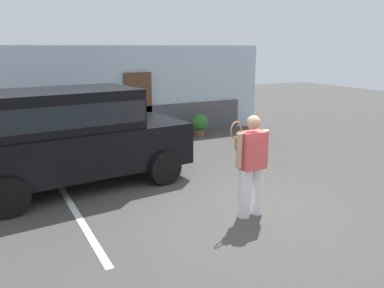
% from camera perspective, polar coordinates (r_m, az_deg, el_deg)
% --- Properties ---
extents(ground_plane, '(40.00, 40.00, 0.00)m').
position_cam_1_polar(ground_plane, '(7.29, 7.83, -9.63)').
color(ground_plane, '#423F3D').
extents(parking_stripe_0, '(0.12, 4.40, 0.01)m').
position_cam_1_polar(parking_stripe_0, '(7.58, -16.46, -9.13)').
color(parking_stripe_0, silver).
rests_on(parking_stripe_0, ground_plane).
extents(house_frontage, '(10.06, 0.40, 2.92)m').
position_cam_1_polar(house_frontage, '(12.87, -9.77, 6.84)').
color(house_frontage, silver).
rests_on(house_frontage, ground_plane).
extents(parked_suv, '(4.77, 2.53, 2.05)m').
position_cam_1_polar(parked_suv, '(8.58, -16.95, 1.50)').
color(parked_suv, black).
rests_on(parked_suv, ground_plane).
extents(tennis_player_man, '(0.79, 0.29, 1.78)m').
position_cam_1_polar(tennis_player_man, '(6.86, 8.57, -2.93)').
color(tennis_player_man, white).
rests_on(tennis_player_man, ground_plane).
extents(potted_plant_by_porch, '(0.55, 0.55, 0.72)m').
position_cam_1_polar(potted_plant_by_porch, '(13.16, 1.11, 2.91)').
color(potted_plant_by_porch, brown).
rests_on(potted_plant_by_porch, ground_plane).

